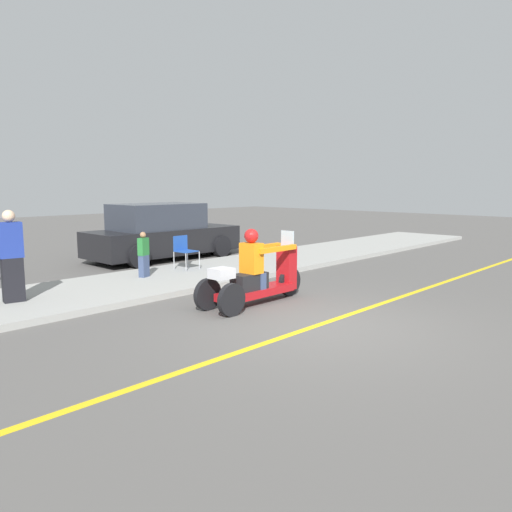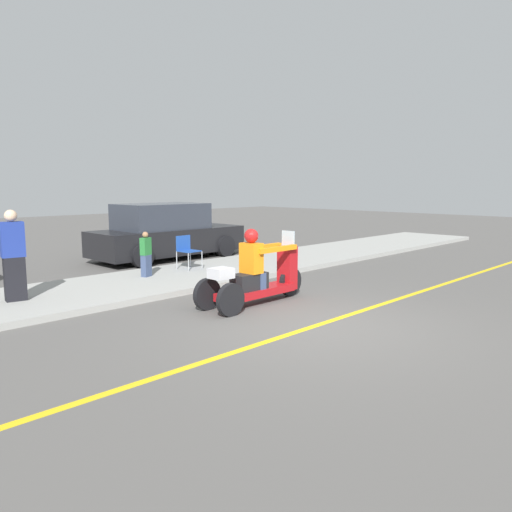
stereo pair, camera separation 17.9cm
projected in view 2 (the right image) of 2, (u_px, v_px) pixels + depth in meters
name	position (u px, v px, depth m)	size (l,w,h in m)	color
ground_plane	(318.00, 325.00, 7.86)	(60.00, 60.00, 0.00)	#565451
lane_stripe	(330.00, 321.00, 8.08)	(24.00, 0.12, 0.01)	gold
sidewalk_strip	(153.00, 282.00, 11.05)	(28.00, 2.80, 0.12)	#9E9E99
motorcycle_trike	(256.00, 277.00, 9.19)	(2.46, 0.71, 1.41)	black
spectator_by_tree	(13.00, 257.00, 8.90)	(0.43, 0.30, 1.64)	black
spectator_far_back	(146.00, 255.00, 11.28)	(0.28, 0.22, 1.02)	#38476B
folding_chair_set_back	(187.00, 248.00, 12.33)	(0.49, 0.49, 0.82)	#A5A8AD
parked_car_lot_center	(166.00, 233.00, 14.75)	(4.57, 1.98, 1.64)	black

